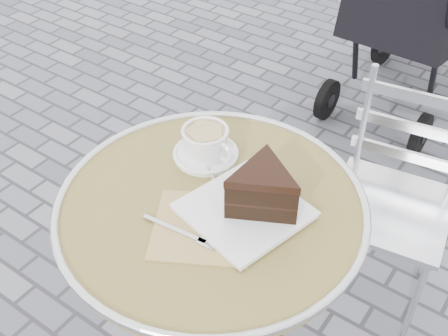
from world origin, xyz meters
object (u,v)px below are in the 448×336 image
Objects in this scene: bistro_chair at (401,172)px; baby_stroller at (426,1)px; cappuccino_set at (206,145)px; cake_plate_set at (257,195)px; cafe_table at (212,251)px.

baby_stroller is at bearing 97.94° from bistro_chair.
cake_plate_set is at bearing -18.16° from cappuccino_set.
baby_stroller is at bearing 110.96° from cake_plate_set.
cappuccino_set is at bearing -88.69° from baby_stroller.
cake_plate_set is at bearing 17.31° from cafe_table.
cake_plate_set is (0.21, -0.10, 0.02)m from cappuccino_set.
bistro_chair is at bearing 68.90° from cafe_table.
cappuccino_set is 1.71m from baby_stroller.
cake_plate_set is at bearing -82.00° from baby_stroller.
bistro_chair is (0.15, 0.61, -0.30)m from cake_plate_set.
baby_stroller is (-0.21, 1.79, -0.27)m from cake_plate_set.
cake_plate_set reaches higher than cappuccino_set.
cafe_table is 0.26m from cappuccino_set.
cake_plate_set is at bearing -112.52° from bistro_chair.
cappuccino_set is 0.21× the size of bistro_chair.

